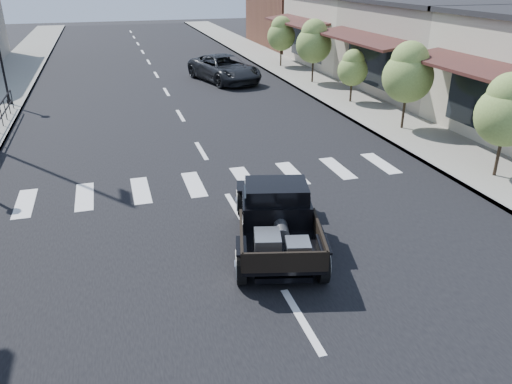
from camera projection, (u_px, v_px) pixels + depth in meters
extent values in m
plane|color=black|center=(256.00, 244.00, 11.97)|extent=(120.00, 120.00, 0.00)
cube|color=black|center=(171.00, 101.00, 25.10)|extent=(14.00, 80.00, 0.02)
cube|color=gray|center=(327.00, 89.00, 27.29)|extent=(3.00, 80.00, 0.15)
cube|color=#A79E8C|center=(458.00, 48.00, 26.34)|extent=(10.00, 9.00, 4.50)
cube|color=#BDB2A0|center=(374.00, 30.00, 34.22)|extent=(10.00, 9.00, 4.50)
cube|color=brown|center=(323.00, 2.00, 42.60)|extent=(11.00, 10.00, 7.00)
imported|color=black|center=(224.00, 69.00, 29.07)|extent=(3.87, 5.92, 1.51)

